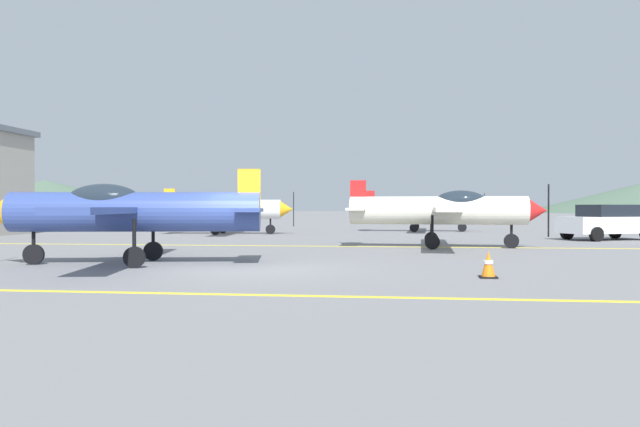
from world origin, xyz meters
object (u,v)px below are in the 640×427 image
(airplane_far, at_px, (228,209))
(traffic_cone_front, at_px, (488,265))
(airplane_back, at_px, (422,208))
(airplane_mid, at_px, (445,209))
(airplane_near, at_px, (126,210))
(car_sedan, at_px, (607,222))

(airplane_far, height_order, traffic_cone_front, airplane_far)
(traffic_cone_front, bearing_deg, airplane_back, 90.50)
(airplane_mid, distance_m, traffic_cone_front, 9.64)
(airplane_far, distance_m, airplane_back, 12.00)
(airplane_back, bearing_deg, airplane_far, -155.78)
(airplane_near, xyz_separation_m, car_sedan, (16.80, 13.71, -0.58))
(airplane_far, bearing_deg, airplane_mid, -41.10)
(airplane_far, bearing_deg, car_sedan, -10.49)
(airplane_mid, distance_m, airplane_far, 14.67)
(airplane_far, relative_size, traffic_cone_front, 14.37)
(airplane_back, bearing_deg, traffic_cone_front, -89.50)
(airplane_near, bearing_deg, car_sedan, 39.22)
(airplane_near, height_order, airplane_back, same)
(airplane_mid, bearing_deg, airplane_far, 138.90)
(airplane_far, xyz_separation_m, car_sedan, (18.91, -3.50, -0.58))
(traffic_cone_front, bearing_deg, airplane_near, 167.54)
(car_sedan, bearing_deg, airplane_near, -140.78)
(airplane_near, distance_m, traffic_cone_front, 9.33)
(airplane_far, relative_size, airplane_back, 1.00)
(airplane_far, bearing_deg, airplane_back, 24.22)
(airplane_near, bearing_deg, airplane_far, 96.98)
(airplane_mid, bearing_deg, traffic_cone_front, -89.41)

